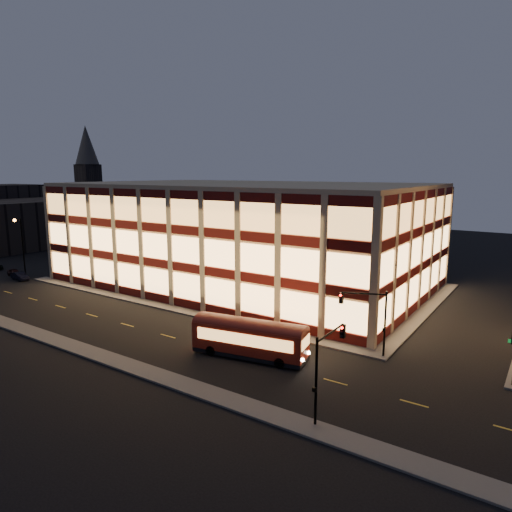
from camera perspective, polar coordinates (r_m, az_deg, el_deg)
The scene contains 14 objects.
ground at distance 53.52m, azimuth -9.46°, elevation -7.15°, with size 200.00×200.00×0.00m, color black.
sidewalk_office_south at distance 56.19m, azimuth -11.00°, elevation -6.27°, with size 54.00×2.00×0.15m, color #514F4C.
sidewalk_office_east at distance 57.52m, azimuth 20.31°, elevation -6.35°, with size 2.00×30.00×0.15m, color #514F4C.
sidewalk_near at distance 45.53m, azimuth -20.95°, elevation -10.83°, with size 100.00×2.00×0.15m, color #514F4C.
office_building at distance 66.57m, azimuth -1.47°, elevation 2.85°, with size 50.45×30.45×14.50m.
bg_building_a at distance 112.26m, azimuth -26.58°, elevation 3.71°, with size 18.00×28.00×10.00m, color #2D2621.
church_tower at distance 130.57m, azimuth -20.07°, elevation 6.75°, with size 5.00×5.00×18.00m, color #2D2621.
church_spire at distance 130.56m, azimuth -20.46°, elevation 12.88°, with size 6.00×6.00×10.00m, color #4C473F.
traffic_signal_far at distance 41.13m, azimuth 13.93°, elevation -6.76°, with size 3.79×1.87×6.00m.
traffic_signal_near at distance 30.82m, azimuth 8.82°, elevation -12.48°, with size 0.32×4.45×6.00m.
street_lamp_a at distance 79.60m, azimuth -27.29°, elevation 1.65°, with size 0.44×1.22×9.02m.
trolley_bus at distance 40.52m, azimuth -0.80°, elevation -9.99°, with size 10.48×4.30×3.45m.
parked_car_0 at distance 80.74m, azimuth -27.94°, elevation -1.84°, with size 1.32×3.28×1.12m, color black.
parked_car_1 at distance 77.47m, azimuth -27.42°, elevation -2.24°, with size 1.27×3.63×1.20m, color black.
Camera 1 is at (35.31, -36.86, 16.09)m, focal length 32.00 mm.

